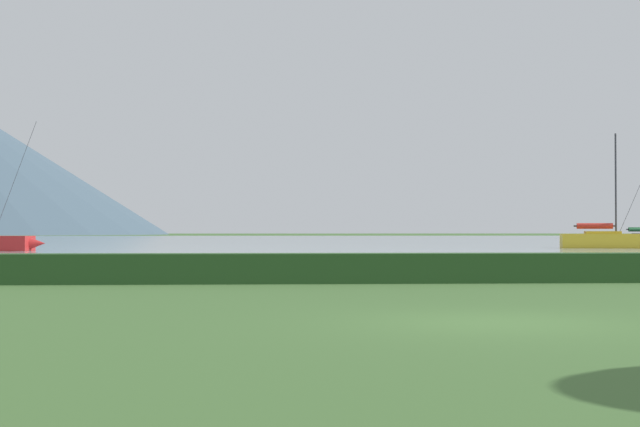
# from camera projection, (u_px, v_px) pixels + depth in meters

# --- Properties ---
(ground_plane) EXTENTS (1000.00, 1000.00, 0.00)m
(ground_plane) POSITION_uv_depth(u_px,v_px,m) (500.00, 323.00, 14.14)
(ground_plane) COLOR #3D602D
(harbor_water) EXTENTS (320.00, 246.00, 0.00)m
(harbor_water) POSITION_uv_depth(u_px,v_px,m) (286.00, 240.00, 150.86)
(harbor_water) COLOR #8C9EA3
(harbor_water) RESTS_ON ground_plane
(hedge_line) EXTENTS (80.00, 1.20, 0.81)m
(hedge_line) POSITION_uv_depth(u_px,v_px,m) (397.00, 268.00, 25.13)
(hedge_line) COLOR #284C23
(hedge_line) RESTS_ON ground_plane
(sailboat_slip_0) EXTENTS (8.93, 4.25, 9.53)m
(sailboat_slip_0) POSITION_uv_depth(u_px,v_px,m) (609.00, 239.00, 75.70)
(sailboat_slip_0) COLOR gold
(sailboat_slip_0) RESTS_ON harbor_water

